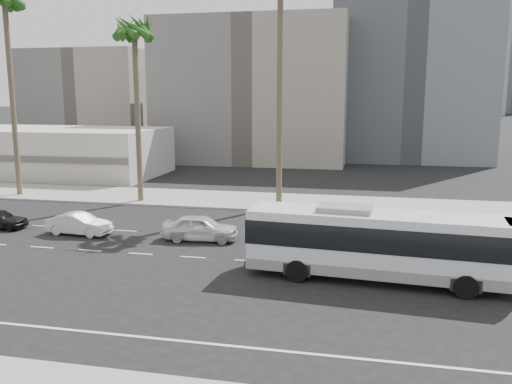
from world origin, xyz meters
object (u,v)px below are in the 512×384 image
(city_bus, at_px, (378,242))
(palm_far, at_px, (5,4))
(palm_mid, at_px, (134,35))
(car_a, at_px, (201,228))
(car_b, at_px, (79,224))

(city_bus, bearing_deg, palm_far, 157.36)
(palm_mid, xyz_separation_m, palm_far, (-11.31, 0.34, 2.72))
(car_a, xyz_separation_m, palm_far, (-19.63, 10.41, 15.04))
(palm_far, bearing_deg, car_b, -42.05)
(car_a, relative_size, car_b, 1.11)
(city_bus, xyz_separation_m, palm_mid, (-18.50, 15.04, 11.26))
(palm_far, bearing_deg, palm_mid, -1.73)
(car_b, height_order, palm_mid, palm_mid)
(car_b, distance_m, palm_far, 22.01)
(car_a, bearing_deg, city_bus, -120.78)
(city_bus, bearing_deg, palm_mid, 145.54)
(city_bus, height_order, car_a, city_bus)
(car_a, bearing_deg, palm_far, 57.27)
(car_b, bearing_deg, palm_far, 52.02)
(car_a, xyz_separation_m, car_b, (-7.76, -0.29, -0.10))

